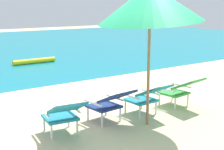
{
  "coord_description": "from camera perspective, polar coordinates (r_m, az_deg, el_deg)",
  "views": [
    {
      "loc": [
        -3.65,
        -4.78,
        2.13
      ],
      "look_at": [
        0.0,
        0.42,
        0.75
      ],
      "focal_mm": 52.34,
      "sensor_mm": 36.0,
      "label": 1
    }
  ],
  "objects": [
    {
      "name": "lounge_chair_near_right",
      "position": [
        6.33,
        6.14,
        -3.64
      ],
      "size": [
        0.58,
        0.9,
        0.68
      ],
      "color": "teal",
      "rests_on": "ground_plane"
    },
    {
      "name": "lounge_chair_near_left",
      "position": [
        5.91,
        -0.34,
        -4.73
      ],
      "size": [
        0.62,
        0.92,
        0.68
      ],
      "color": "navy",
      "rests_on": "ground_plane"
    },
    {
      "name": "swim_buoy",
      "position": [
        12.3,
        -13.41,
        2.4
      ],
      "size": [
        1.6,
        0.18,
        0.18
      ],
      "primitive_type": "cylinder",
      "rotation": [
        0.0,
        1.57,
        0.0
      ],
      "color": "yellow",
      "rests_on": "ocean_band"
    },
    {
      "name": "lounge_chair_far_right",
      "position": [
        6.97,
        11.92,
        -2.37
      ],
      "size": [
        0.63,
        0.93,
        0.68
      ],
      "color": "#338E3D",
      "rests_on": "ground_plane"
    },
    {
      "name": "beach_umbrella_center",
      "position": [
        5.63,
        6.67,
        12.3
      ],
      "size": [
        2.03,
        2.0,
        2.52
      ],
      "color": "olive",
      "rests_on": "ground_plane"
    },
    {
      "name": "lounge_chair_far_left",
      "position": [
        5.37,
        -8.49,
        -6.63
      ],
      "size": [
        0.65,
        0.94,
        0.68
      ],
      "color": "teal",
      "rests_on": "ground_plane"
    },
    {
      "name": "ground_plane",
      "position": [
        9.75,
        -12.17,
        -0.65
      ],
      "size": [
        40.0,
        40.0,
        0.0
      ],
      "primitive_type": "plane",
      "color": "beige"
    }
  ]
}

